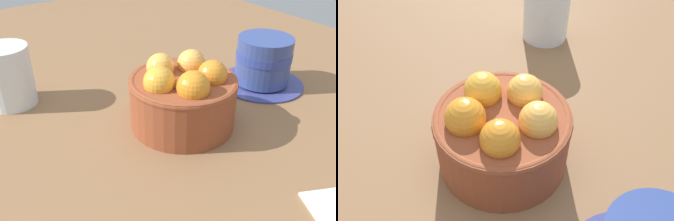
# 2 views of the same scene
# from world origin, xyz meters

# --- Properties ---
(ground_plane) EXTENTS (1.47, 1.08, 0.03)m
(ground_plane) POSITION_xyz_m (0.00, 0.00, -0.02)
(ground_plane) COLOR brown
(terracotta_bowl) EXTENTS (0.15, 0.15, 0.10)m
(terracotta_bowl) POSITION_xyz_m (0.00, -0.00, 0.05)
(terracotta_bowl) COLOR brown
(terracotta_bowl) RESTS_ON ground_plane
(water_glass) EXTENTS (0.07, 0.07, 0.09)m
(water_glass) POSITION_xyz_m (-0.20, -0.17, 0.05)
(water_glass) COLOR silver
(water_glass) RESTS_ON ground_plane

